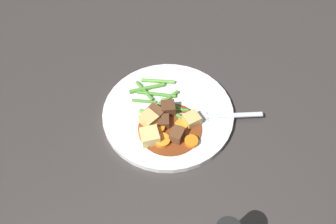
# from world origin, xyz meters

# --- Properties ---
(ground_plane) EXTENTS (3.00, 3.00, 0.00)m
(ground_plane) POSITION_xyz_m (0.00, 0.00, 0.00)
(ground_plane) COLOR #383330
(dinner_plate) EXTENTS (0.27, 0.27, 0.01)m
(dinner_plate) POSITION_xyz_m (0.00, 0.00, 0.01)
(dinner_plate) COLOR white
(dinner_plate) RESTS_ON ground_plane
(stew_sauce) EXTENTS (0.13, 0.13, 0.00)m
(stew_sauce) POSITION_xyz_m (0.04, -0.01, 0.01)
(stew_sauce) COLOR brown
(stew_sauce) RESTS_ON dinner_plate
(carrot_slice_0) EXTENTS (0.03, 0.03, 0.01)m
(carrot_slice_0) POSITION_xyz_m (0.04, 0.02, 0.02)
(carrot_slice_0) COLOR orange
(carrot_slice_0) RESTS_ON dinner_plate
(carrot_slice_1) EXTENTS (0.03, 0.03, 0.01)m
(carrot_slice_1) POSITION_xyz_m (0.04, -0.06, 0.02)
(carrot_slice_1) COLOR orange
(carrot_slice_1) RESTS_ON dinner_plate
(carrot_slice_2) EXTENTS (0.04, 0.04, 0.01)m
(carrot_slice_2) POSITION_xyz_m (0.04, -0.03, 0.02)
(carrot_slice_2) COLOR orange
(carrot_slice_2) RESTS_ON dinner_plate
(carrot_slice_3) EXTENTS (0.04, 0.04, 0.01)m
(carrot_slice_3) POSITION_xyz_m (0.07, -0.03, 0.02)
(carrot_slice_3) COLOR orange
(carrot_slice_3) RESTS_ON dinner_plate
(carrot_slice_4) EXTENTS (0.04, 0.04, 0.01)m
(carrot_slice_4) POSITION_xyz_m (0.09, 0.02, 0.02)
(carrot_slice_4) COLOR orange
(carrot_slice_4) RESTS_ON dinner_plate
(potato_chunk_0) EXTENTS (0.04, 0.04, 0.03)m
(potato_chunk_0) POSITION_xyz_m (0.02, -0.04, 0.03)
(potato_chunk_0) COLOR #DBBC6B
(potato_chunk_0) RESTS_ON dinner_plate
(potato_chunk_1) EXTENTS (0.04, 0.04, 0.03)m
(potato_chunk_1) POSITION_xyz_m (0.06, -0.05, 0.03)
(potato_chunk_1) COLOR #E5CC7A
(potato_chunk_1) RESTS_ON dinner_plate
(potato_chunk_2) EXTENTS (0.04, 0.04, 0.02)m
(potato_chunk_2) POSITION_xyz_m (0.04, 0.04, 0.02)
(potato_chunk_2) COLOR #DBBC6B
(potato_chunk_2) RESTS_ON dinner_plate
(meat_chunk_0) EXTENTS (0.03, 0.03, 0.02)m
(meat_chunk_0) POSITION_xyz_m (0.03, -0.02, 0.02)
(meat_chunk_0) COLOR #56331E
(meat_chunk_0) RESTS_ON dinner_plate
(meat_chunk_1) EXTENTS (0.05, 0.05, 0.02)m
(meat_chunk_1) POSITION_xyz_m (0.01, -0.03, 0.02)
(meat_chunk_1) COLOR brown
(meat_chunk_1) RESTS_ON dinner_plate
(meat_chunk_2) EXTENTS (0.04, 0.04, 0.02)m
(meat_chunk_2) POSITION_xyz_m (0.07, 0.00, 0.02)
(meat_chunk_2) COLOR brown
(meat_chunk_2) RESTS_ON dinner_plate
(meat_chunk_3) EXTENTS (0.03, 0.03, 0.02)m
(meat_chunk_3) POSITION_xyz_m (-0.00, 0.00, 0.03)
(meat_chunk_3) COLOR #56331E
(meat_chunk_3) RESTS_ON dinner_plate
(green_bean_0) EXTENTS (0.04, 0.04, 0.01)m
(green_bean_0) POSITION_xyz_m (-0.01, 0.01, 0.02)
(green_bean_0) COLOR #599E38
(green_bean_0) RESTS_ON dinner_plate
(green_bean_1) EXTENTS (0.06, 0.05, 0.01)m
(green_bean_1) POSITION_xyz_m (0.01, 0.01, 0.02)
(green_bean_1) COLOR #4C8E33
(green_bean_1) RESTS_ON dinner_plate
(green_bean_2) EXTENTS (0.06, 0.03, 0.01)m
(green_bean_2) POSITION_xyz_m (-0.07, -0.03, 0.02)
(green_bean_2) COLOR #4C8E33
(green_bean_2) RESTS_ON dinner_plate
(green_bean_3) EXTENTS (0.04, 0.06, 0.01)m
(green_bean_3) POSITION_xyz_m (-0.00, -0.03, 0.02)
(green_bean_3) COLOR #599E38
(green_bean_3) RESTS_ON dinner_plate
(green_bean_4) EXTENTS (0.04, 0.08, 0.01)m
(green_bean_4) POSITION_xyz_m (-0.05, -0.01, 0.02)
(green_bean_4) COLOR #4C8E33
(green_bean_4) RESTS_ON dinner_plate
(green_bean_5) EXTENTS (0.02, 0.05, 0.01)m
(green_bean_5) POSITION_xyz_m (-0.04, -0.04, 0.02)
(green_bean_5) COLOR #4C8E33
(green_bean_5) RESTS_ON dinner_plate
(green_bean_6) EXTENTS (0.03, 0.07, 0.01)m
(green_bean_6) POSITION_xyz_m (-0.08, -0.00, 0.02)
(green_bean_6) COLOR #66AD42
(green_bean_6) RESTS_ON dinner_plate
(green_bean_7) EXTENTS (0.02, 0.06, 0.01)m
(green_bean_7) POSITION_xyz_m (0.00, 0.01, 0.02)
(green_bean_7) COLOR #4C8E33
(green_bean_7) RESTS_ON dinner_plate
(green_bean_8) EXTENTS (0.01, 0.08, 0.01)m
(green_bean_8) POSITION_xyz_m (-0.07, -0.03, 0.02)
(green_bean_8) COLOR #599E38
(green_bean_8) RESTS_ON dinner_plate
(green_bean_9) EXTENTS (0.04, 0.07, 0.01)m
(green_bean_9) POSITION_xyz_m (-0.03, -0.00, 0.02)
(green_bean_9) COLOR #599E38
(green_bean_9) RESTS_ON dinner_plate
(fork) EXTENTS (0.05, 0.17, 0.00)m
(fork) POSITION_xyz_m (0.04, 0.10, 0.01)
(fork) COLOR silver
(fork) RESTS_ON dinner_plate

